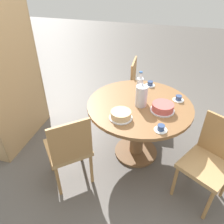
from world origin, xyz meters
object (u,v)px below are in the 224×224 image
Objects in this scene: chair_a at (210,160)px; water_bottle at (140,87)px; bookshelf at (7,75)px; cup_a at (150,84)px; cup_c at (161,128)px; chair_c at (69,148)px; chair_b at (142,88)px; cake_second at (121,115)px; cup_b at (178,99)px; cake_main at (163,107)px; coffee_pot at (141,95)px.

water_bottle reaches higher than chair_a.
bookshelf is at bearing -155.45° from chair_a.
cup_a and cup_c have the same top height.
chair_c is 7.19× the size of cup_c.
chair_b is 1.82m from bookshelf.
cake_second is 0.74m from cup_b.
cup_b is at bearing -82.66° from water_bottle.
coffee_pot is at bearing 78.28° from cake_main.
bookshelf reaches higher than cake_second.
chair_a is 1.38m from chair_c.
cake_second is (0.08, 0.90, 0.30)m from chair_a.
water_bottle is at bearing -13.73° from cake_second.
coffee_pot is 0.49m from cup_a.
chair_c is at bearing 128.44° from cup_b.
bookshelf is 16.08× the size of cup_c.
cup_a is 1.00× the size of cup_c.
chair_a is 1.00× the size of chair_c.
cake_main is 1.08× the size of cake_second.
chair_b is at bearing -150.47° from chair_c.
coffee_pot is 2.17× the size of cup_b.
cup_c is (-0.09, -0.40, -0.02)m from cake_second.
cup_b is at bearing -145.21° from chair_b.
cake_second is at bearing 165.82° from cup_a.
chair_c is (-0.21, 1.36, 0.00)m from chair_a.
chair_b is (1.25, 0.85, 0.00)m from chair_a.
chair_c is 7.19× the size of cup_b.
bookshelf is 1.83m from cake_main.
chair_a is at bearing -147.88° from chair_b.
chair_a is 7.19× the size of cup_b.
cup_b is (-0.27, -0.35, 0.00)m from cup_a.
cup_c is at bearing -151.21° from water_bottle.
chair_a is at bearing -140.49° from cup_a.
water_bottle is 2.60× the size of cup_a.
cup_b is (0.29, -1.98, -0.18)m from bookshelf.
chair_c reaches higher than cake_second.
cake_main is at bearing -161.80° from chair_b.
coffee_pot is at bearing -177.61° from chair_c.
cake_main reaches higher than cup_b.
chair_c is (-1.46, 0.51, 0.00)m from chair_b.
cake_second reaches higher than cup_b.
cup_a is 1.00× the size of cup_b.
chair_c reaches higher than cup_c.
cup_c is at bearing -166.42° from cup_a.
chair_b is at bearing 122.78° from bookshelf.
chair_b is 7.19× the size of cup_a.
cake_main is at bearing -159.69° from cup_a.
cup_a is at bearing 161.41° from chair_a.
cake_main is (0.03, -1.82, -0.16)m from bookshelf.
bookshelf is at bearing 92.69° from coffee_pot.
coffee_pot is 1.06× the size of cake_main.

